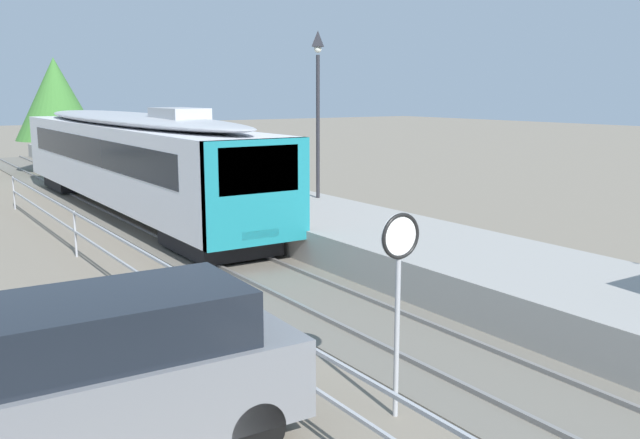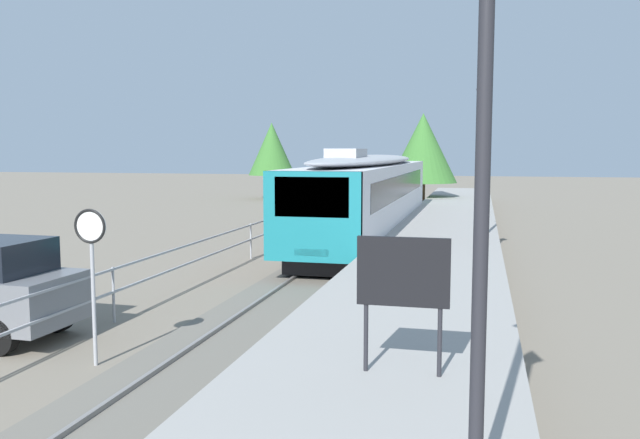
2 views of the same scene
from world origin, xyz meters
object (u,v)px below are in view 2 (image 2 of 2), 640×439
at_px(platform_lamp_mid_platform, 483,125).
at_px(speed_limit_sign, 91,247).
at_px(platform_notice_board, 403,277).
at_px(platform_lamp_near_end, 486,42).
at_px(commuter_train, 369,191).

relative_size(platform_lamp_mid_platform, speed_limit_sign, 1.91).
distance_m(platform_lamp_mid_platform, speed_limit_sign, 13.90).
distance_m(platform_lamp_mid_platform, platform_notice_board, 13.95).
height_order(platform_lamp_near_end, platform_lamp_mid_platform, same).
bearing_deg(platform_notice_board, commuter_train, 100.82).
bearing_deg(platform_lamp_mid_platform, commuter_train, 131.39).
height_order(platform_lamp_near_end, platform_notice_board, platform_lamp_near_end).
height_order(platform_lamp_mid_platform, speed_limit_sign, platform_lamp_mid_platform).
bearing_deg(speed_limit_sign, commuter_train, 83.26).
xyz_separation_m(commuter_train, speed_limit_sign, (-2.03, -17.16, -0.02)).
bearing_deg(platform_notice_board, platform_lamp_near_end, -73.13).
distance_m(commuter_train, platform_lamp_mid_platform, 7.34).
bearing_deg(speed_limit_sign, platform_lamp_mid_platform, 61.17).
height_order(commuter_train, platform_lamp_near_end, platform_lamp_near_end).
bearing_deg(platform_notice_board, speed_limit_sign, 163.01).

